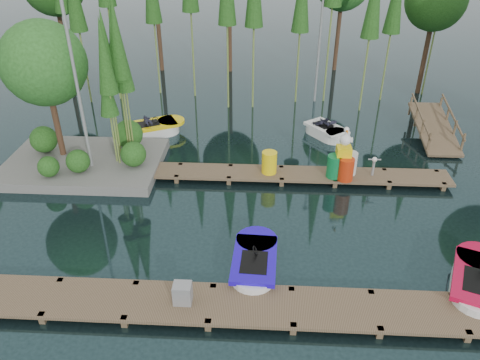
# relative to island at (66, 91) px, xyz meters

# --- Properties ---
(ground_plane) EXTENTS (90.00, 90.00, 0.00)m
(ground_plane) POSITION_rel_island_xyz_m (6.30, -3.29, -3.18)
(ground_plane) COLOR #1B3032
(near_dock) EXTENTS (18.00, 1.50, 0.50)m
(near_dock) POSITION_rel_island_xyz_m (6.30, -7.79, -2.95)
(near_dock) COLOR brown
(near_dock) RESTS_ON ground
(far_dock) EXTENTS (15.00, 1.20, 0.50)m
(far_dock) POSITION_rel_island_xyz_m (7.30, -0.79, -2.95)
(far_dock) COLOR brown
(far_dock) RESTS_ON ground
(island) EXTENTS (6.20, 4.20, 6.75)m
(island) POSITION_rel_island_xyz_m (0.00, 0.00, 0.00)
(island) COLOR slate
(island) RESTS_ON ground
(lamp_island) EXTENTS (0.30, 0.30, 7.25)m
(lamp_island) POSITION_rel_island_xyz_m (0.80, -0.79, 1.08)
(lamp_island) COLOR gray
(lamp_island) RESTS_ON ground
(lamp_rear) EXTENTS (0.30, 0.30, 7.25)m
(lamp_rear) POSITION_rel_island_xyz_m (10.30, 7.71, 1.08)
(lamp_rear) COLOR gray
(lamp_rear) RESTS_ON ground
(ramp) EXTENTS (1.50, 3.94, 1.49)m
(ramp) POSITION_rel_island_xyz_m (15.30, 3.21, -2.60)
(ramp) COLOR brown
(ramp) RESTS_ON ground
(boat_blue) EXTENTS (1.37, 2.81, 0.93)m
(boat_blue) POSITION_rel_island_xyz_m (7.41, -6.19, -2.91)
(boat_blue) COLOR white
(boat_blue) RESTS_ON ground
(boat_red) EXTENTS (2.36, 3.24, 0.99)m
(boat_red) POSITION_rel_island_xyz_m (13.58, -6.69, -2.90)
(boat_red) COLOR white
(boat_red) RESTS_ON ground
(boat_yellow_far) EXTENTS (3.02, 2.34, 1.38)m
(boat_yellow_far) POSITION_rel_island_xyz_m (2.45, 3.03, -2.89)
(boat_yellow_far) COLOR white
(boat_yellow_far) RESTS_ON ground
(boat_white_far) EXTENTS (2.33, 2.58, 1.14)m
(boat_white_far) POSITION_rel_island_xyz_m (10.45, 3.24, -2.93)
(boat_white_far) COLOR white
(boat_white_far) RESTS_ON ground
(utility_cabinet) EXTENTS (0.48, 0.40, 0.58)m
(utility_cabinet) POSITION_rel_island_xyz_m (5.57, -7.79, -2.59)
(utility_cabinet) COLOR gray
(utility_cabinet) RESTS_ON near_dock
(yellow_barrel) EXTENTS (0.58, 0.58, 0.87)m
(yellow_barrel) POSITION_rel_island_xyz_m (7.82, -0.79, -2.45)
(yellow_barrel) COLOR yellow
(yellow_barrel) RESTS_ON far_dock
(drum_cluster) EXTENTS (1.18, 1.08, 2.04)m
(drum_cluster) POSITION_rel_island_xyz_m (10.62, -0.94, -2.29)
(drum_cluster) COLOR #0C6E34
(drum_cluster) RESTS_ON far_dock
(seagull_post) EXTENTS (0.49, 0.26, 0.78)m
(seagull_post) POSITION_rel_island_xyz_m (11.80, -0.79, -2.36)
(seagull_post) COLOR gray
(seagull_post) RESTS_ON far_dock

